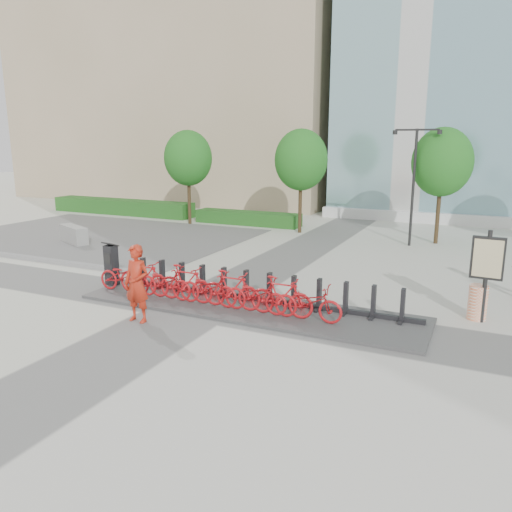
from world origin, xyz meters
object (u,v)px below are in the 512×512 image
at_px(jersey_barrier, 74,234).
at_px(construction_barrel, 478,302).
at_px(worker_red, 137,284).
at_px(map_sign, 487,262).
at_px(bike_0, 124,276).
at_px(kiosk, 111,264).

bearing_deg(jersey_barrier, construction_barrel, 13.11).
distance_m(construction_barrel, jersey_barrier, 17.09).
relative_size(worker_red, jersey_barrier, 0.99).
bearing_deg(worker_red, map_sign, 26.16).
height_order(jersey_barrier, map_sign, map_sign).
xyz_separation_m(jersey_barrier, map_sign, (16.92, -3.29, 1.17)).
bearing_deg(map_sign, construction_barrel, 130.36).
height_order(construction_barrel, jersey_barrier, construction_barrel).
xyz_separation_m(bike_0, construction_barrel, (9.60, 2.10, -0.09)).
xyz_separation_m(worker_red, jersey_barrier, (-9.03, 6.91, -0.60)).
distance_m(kiosk, jersey_barrier, 7.97).
bearing_deg(kiosk, jersey_barrier, 150.30).
bearing_deg(jersey_barrier, map_sign, 12.63).
height_order(kiosk, map_sign, map_sign).
height_order(bike_0, worker_red, worker_red).
relative_size(bike_0, jersey_barrier, 0.89).
distance_m(worker_red, construction_barrel, 8.66).
distance_m(worker_red, map_sign, 8.70).
bearing_deg(kiosk, bike_0, -19.53).
bearing_deg(worker_red, jersey_barrier, 144.08).
xyz_separation_m(bike_0, kiosk, (-0.85, 0.43, 0.19)).
relative_size(bike_0, kiosk, 1.29).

